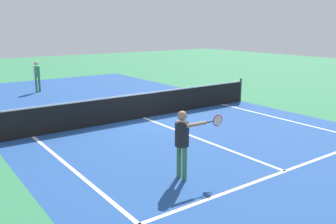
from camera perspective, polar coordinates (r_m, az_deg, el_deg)
name	(u,v)px	position (r m, az deg, el deg)	size (l,w,h in m)	color
ground_plane	(144,118)	(13.84, -3.85, -0.91)	(60.00, 60.00, 0.00)	#337F51
court_surface_inbounds	(144,118)	(13.84, -3.85, -0.91)	(10.62, 24.40, 0.00)	#234C93
line_sideline_left	(126,214)	(7.08, -6.57, -15.57)	(0.10, 11.89, 0.01)	white
line_service_near	(285,171)	(9.31, 17.84, -8.81)	(8.22, 0.10, 0.01)	white
line_center_service	(198,138)	(11.35, 4.79, -4.15)	(0.10, 6.40, 0.01)	white
net	(143,105)	(13.72, -3.88, 1.08)	(10.58, 0.09, 1.07)	#33383D
player_near	(183,137)	(8.16, 2.39, -3.96)	(1.18, 0.55, 1.59)	#3F7247
player_far	(37,73)	(20.18, -19.85, 5.74)	(0.38, 0.32, 1.62)	#3F7247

